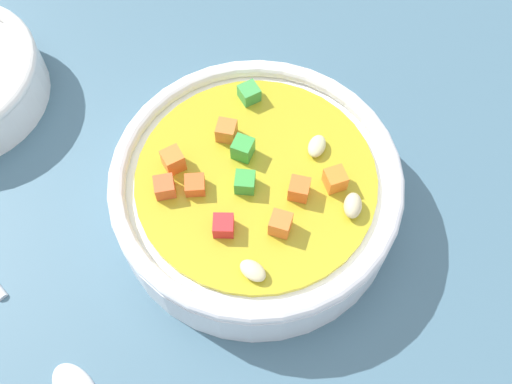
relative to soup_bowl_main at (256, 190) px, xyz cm
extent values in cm
cube|color=#42667A|center=(0.00, 0.00, -3.57)|extent=(140.00, 140.00, 2.00)
cylinder|color=white|center=(0.00, 0.00, -0.63)|extent=(18.65, 18.65, 3.89)
torus|color=white|center=(0.00, 0.00, 1.66)|extent=(18.65, 18.65, 1.12)
cylinder|color=gold|center=(0.00, 0.00, 1.52)|extent=(15.32, 15.32, 0.40)
ellipsoid|color=beige|center=(1.14, 4.27, 2.10)|extent=(1.75, 2.01, 0.75)
cube|color=orange|center=(-4.16, -3.20, 2.44)|extent=(1.47, 1.47, 1.43)
cube|color=#DC5B2E|center=(-3.13, -4.74, 2.28)|extent=(1.67, 1.67, 1.13)
cube|color=orange|center=(3.68, 3.22, 2.37)|extent=(1.60, 1.60, 1.30)
cube|color=orange|center=(3.54, -1.33, 2.39)|extent=(1.65, 1.65, 1.33)
cube|color=green|center=(-0.45, -0.93, 2.28)|extent=(1.71, 1.71, 1.13)
cube|color=red|center=(1.26, -3.84, 2.26)|extent=(1.72, 1.72, 1.08)
ellipsoid|color=beige|center=(4.48, -4.45, 2.10)|extent=(1.85, 1.35, 0.75)
cube|color=orange|center=(2.64, 1.14, 2.35)|extent=(1.68, 1.68, 1.25)
cube|color=orange|center=(-3.57, 0.74, 2.33)|extent=(1.69, 1.69, 1.21)
ellipsoid|color=beige|center=(5.61, 2.75, 2.23)|extent=(1.91, 2.01, 1.03)
cube|color=#E45B26|center=(-2.02, -3.27, 2.17)|extent=(1.71, 1.71, 0.89)
cube|color=green|center=(-1.83, 0.58, 2.39)|extent=(1.61, 1.61, 1.35)
cube|color=green|center=(-4.80, 3.88, 2.25)|extent=(1.47, 1.47, 1.07)
camera|label=1|loc=(13.18, -12.37, 34.30)|focal=41.67mm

